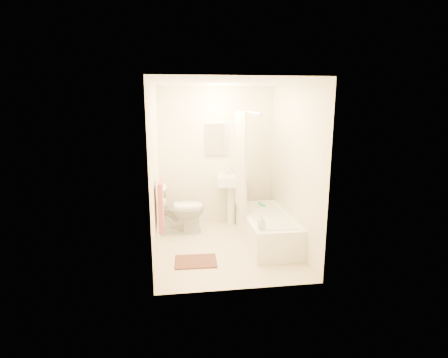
{
  "coord_description": "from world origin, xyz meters",
  "views": [
    {
      "loc": [
        -0.71,
        -4.84,
        2.13
      ],
      "look_at": [
        0.0,
        0.25,
        1.0
      ],
      "focal_mm": 28.0,
      "sensor_mm": 36.0,
      "label": 1
    }
  ],
  "objects": [
    {
      "name": "bathtub",
      "position": [
        0.66,
        0.14,
        0.22
      ],
      "size": [
        0.69,
        1.57,
        0.44
      ],
      "primitive_type": null,
      "color": "white",
      "rests_on": "floor"
    },
    {
      "name": "mirror",
      "position": [
        0.0,
        1.18,
        1.5
      ],
      "size": [
        0.4,
        0.03,
        0.55
      ],
      "primitive_type": "cube",
      "color": "white",
      "rests_on": "wall_back"
    },
    {
      "name": "soap_bottle",
      "position": [
        0.41,
        -0.46,
        0.54
      ],
      "size": [
        0.09,
        0.1,
        0.2
      ],
      "primitive_type": "imported",
      "rotation": [
        0.0,
        0.0,
        0.03
      ],
      "color": "white",
      "rests_on": "bathtub"
    },
    {
      "name": "wall_right",
      "position": [
        1.0,
        0.0,
        1.2
      ],
      "size": [
        0.02,
        2.4,
        2.4
      ],
      "primitive_type": "cube",
      "color": "beige",
      "rests_on": "ground"
    },
    {
      "name": "curtain_rod",
      "position": [
        0.3,
        0.1,
        2.0
      ],
      "size": [
        0.03,
        1.7,
        0.03
      ],
      "primitive_type": "cylinder",
      "rotation": [
        1.57,
        0.0,
        0.0
      ],
      "color": "silver",
      "rests_on": "wall_back"
    },
    {
      "name": "sink",
      "position": [
        0.25,
        1.06,
        0.48
      ],
      "size": [
        0.54,
        0.45,
        0.96
      ],
      "primitive_type": null,
      "rotation": [
        0.0,
        0.0,
        -0.13
      ],
      "color": "white",
      "rests_on": "floor"
    },
    {
      "name": "wall_left",
      "position": [
        -1.0,
        0.0,
        1.2
      ],
      "size": [
        0.02,
        2.4,
        2.4
      ],
      "primitive_type": "cube",
      "color": "beige",
      "rests_on": "ground"
    },
    {
      "name": "floor",
      "position": [
        0.0,
        0.0,
        0.0
      ],
      "size": [
        2.4,
        2.4,
        0.0
      ],
      "primitive_type": "plane",
      "color": "beige",
      "rests_on": "ground"
    },
    {
      "name": "towel_bar",
      "position": [
        -0.96,
        -0.25,
        1.1
      ],
      "size": [
        0.02,
        0.6,
        0.02
      ],
      "primitive_type": "cylinder",
      "rotation": [
        1.57,
        0.0,
        0.0
      ],
      "color": "silver",
      "rests_on": "wall_left"
    },
    {
      "name": "bath_mat",
      "position": [
        -0.48,
        -0.42,
        0.01
      ],
      "size": [
        0.58,
        0.44,
        0.02
      ],
      "primitive_type": "cube",
      "rotation": [
        0.0,
        0.0,
        -0.04
      ],
      "color": "#49251B",
      "rests_on": "floor"
    },
    {
      "name": "toilet",
      "position": [
        -0.68,
        0.74,
        0.41
      ],
      "size": [
        0.84,
        0.48,
        0.82
      ],
      "primitive_type": "imported",
      "rotation": [
        0.0,
        0.0,
        1.59
      ],
      "color": "white",
      "rests_on": "floor"
    },
    {
      "name": "towel",
      "position": [
        -0.93,
        -0.25,
        0.78
      ],
      "size": [
        0.06,
        0.45,
        0.66
      ],
      "primitive_type": "cube",
      "color": "#CC7266",
      "rests_on": "towel_bar"
    },
    {
      "name": "toilet_paper",
      "position": [
        -0.93,
        0.12,
        0.7
      ],
      "size": [
        0.11,
        0.12,
        0.12
      ],
      "primitive_type": "cylinder",
      "rotation": [
        0.0,
        1.57,
        0.0
      ],
      "color": "white",
      "rests_on": "wall_left"
    },
    {
      "name": "ceiling",
      "position": [
        0.0,
        0.0,
        2.4
      ],
      "size": [
        2.4,
        2.4,
        0.0
      ],
      "primitive_type": "plane",
      "color": "white",
      "rests_on": "ground"
    },
    {
      "name": "shower_curtain",
      "position": [
        0.3,
        0.5,
        1.22
      ],
      "size": [
        0.04,
        0.8,
        1.55
      ],
      "primitive_type": "cube",
      "color": "silver",
      "rests_on": "curtain_rod"
    },
    {
      "name": "wall_back",
      "position": [
        0.0,
        1.2,
        1.2
      ],
      "size": [
        2.0,
        0.02,
        2.4
      ],
      "primitive_type": "cube",
      "color": "beige",
      "rests_on": "ground"
    },
    {
      "name": "scrub_brush",
      "position": [
        0.69,
        0.62,
        0.46
      ],
      "size": [
        0.08,
        0.21,
        0.04
      ],
      "primitive_type": "cube",
      "rotation": [
        0.0,
        0.0,
        0.08
      ],
      "color": "green",
      "rests_on": "bathtub"
    }
  ]
}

